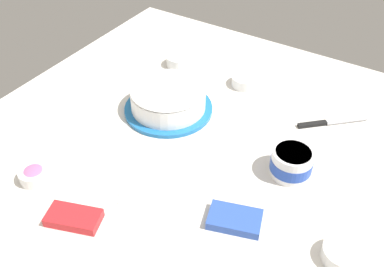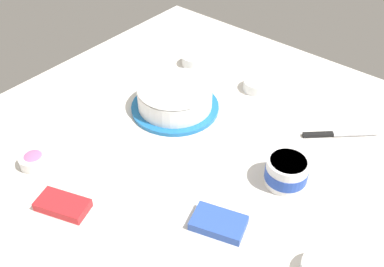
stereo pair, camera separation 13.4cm
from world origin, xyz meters
name	(u,v)px [view 2 (the right image)]	position (x,y,z in m)	size (l,w,h in m)	color
ground_plane	(202,163)	(0.00, 0.00, 0.00)	(1.54, 1.54, 0.00)	silver
frosted_cake	(175,98)	(-0.24, 0.15, 0.05)	(0.30, 0.30, 0.10)	#1E6BB2
frosting_tub	(287,171)	(0.23, 0.09, 0.04)	(0.12, 0.12, 0.08)	white
spreading_knife	(333,134)	(0.24, 0.36, 0.01)	(0.19, 0.17, 0.01)	silver
sprinkle_bowl_pink	(34,159)	(-0.37, -0.32, 0.02)	(0.09, 0.09, 0.04)	white
sprinkle_bowl_orange	(194,60)	(-0.36, 0.40, 0.02)	(0.09, 0.09, 0.04)	white
sprinkle_bowl_blue	(257,85)	(-0.08, 0.42, 0.02)	(0.10, 0.10, 0.04)	white
candy_box_lower	(63,205)	(-0.18, -0.37, 0.01)	(0.14, 0.07, 0.03)	red
candy_box_upper	(219,223)	(0.17, -0.15, 0.01)	(0.13, 0.08, 0.03)	#2D51B2
paper_napkin	(140,178)	(-0.10, -0.16, 0.00)	(0.15, 0.15, 0.01)	white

